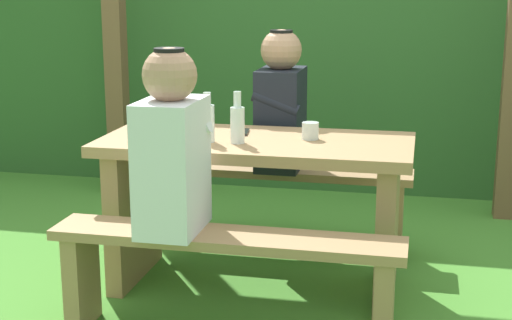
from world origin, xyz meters
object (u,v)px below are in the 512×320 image
bench_near (226,264)px  drinking_glass (310,131)px  bench_far (278,190)px  bottle_right (237,122)px  cell_phone (241,132)px  person_white_shirt (172,148)px  person_black_coat (281,105)px  picnic_table (256,187)px  bottle_left (207,121)px

bench_near → drinking_glass: size_ratio=18.24×
bench_far → bottle_right: 0.81m
bench_near → cell_phone: size_ratio=10.00×
person_white_shirt → cell_phone: person_white_shirt is taller
drinking_glass → cell_phone: size_ratio=0.55×
bottle_right → cell_phone: (-0.04, 0.22, -0.09)m
person_white_shirt → drinking_glass: bearing=52.7°
bench_near → person_black_coat: 1.19m
picnic_table → bench_far: 0.57m
person_white_shirt → picnic_table: bearing=68.6°
bench_far → drinking_glass: bearing=-64.4°
drinking_glass → cell_phone: bearing=168.7°
person_black_coat → drinking_glass: (0.23, -0.50, -0.03)m
bench_far → picnic_table: bearing=-90.0°
picnic_table → person_white_shirt: 0.65m
bottle_right → person_black_coat: bearing=83.7°
bench_far → bottle_left: bottle_left is taller
picnic_table → bottle_left: bottle_left is taller
bench_near → bottle_left: 0.68m
bench_far → person_black_coat: size_ratio=1.95×
person_black_coat → bottle_left: 0.68m
bench_near → cell_phone: bearing=98.4°
bench_near → drinking_glass: 0.77m
cell_phone → bottle_left: bearing=-121.3°
person_white_shirt → bottle_left: person_white_shirt is taller
bottle_right → cell_phone: bearing=99.8°
bottle_right → bottle_left: bearing=-177.4°
bench_far → bottle_right: bottle_right is taller
bottle_right → bench_near: bearing=-82.3°
cell_phone → person_black_coat: bearing=67.7°
bench_far → drinking_glass: drinking_glass is taller
picnic_table → bench_near: picnic_table is taller
bench_near → bottle_left: bottle_left is taller
drinking_glass → bottle_left: bottle_left is taller
bench_far → person_black_coat: person_black_coat is taller
person_white_shirt → bottle_right: size_ratio=3.15×
picnic_table → bench_near: (0.00, -0.55, -0.17)m
bottle_left → person_black_coat: bearing=72.5°
bottle_left → bench_far: bearing=73.4°
drinking_glass → bench_near: bearing=-111.8°
picnic_table → drinking_glass: drinking_glass is taller
picnic_table → bench_far: size_ratio=1.00×
bench_near → person_white_shirt: (-0.21, 0.00, 0.46)m
person_white_shirt → cell_phone: 0.67m
bench_near → person_black_coat: bearing=89.4°
drinking_glass → bottle_right: (-0.30, -0.15, 0.05)m
bench_near → person_black_coat: size_ratio=1.95×
picnic_table → cell_phone: 0.28m
drinking_glass → bottle_right: bottle_right is taller
bench_near → bottle_left: bearing=113.9°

